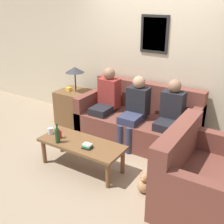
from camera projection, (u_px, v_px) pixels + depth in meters
ground_plane at (122, 152)px, 4.41m from camera, size 16.00×16.00×0.00m
wall_back at (154, 58)px, 4.72m from camera, size 9.00×0.08×2.60m
couch_main at (139, 122)px, 4.72m from camera, size 1.96×0.93×0.92m
couch_side at (201, 181)px, 3.22m from camera, size 0.93×1.22×0.92m
coffee_table at (82, 146)px, 3.89m from camera, size 1.22×0.50×0.40m
side_table_with_lamp at (74, 105)px, 5.28m from camera, size 0.54×0.54×1.11m
wine_bottle at (57, 135)px, 3.83m from camera, size 0.07×0.07×0.29m
drinking_glass at (50, 131)px, 4.09m from camera, size 0.08×0.08×0.09m
book_stack at (87, 146)px, 3.72m from camera, size 0.13×0.12×0.06m
soda_can at (59, 134)px, 3.96m from camera, size 0.07×0.07×0.12m
person_left at (106, 100)px, 4.76m from camera, size 0.34×0.60×1.17m
person_middle at (135, 109)px, 4.44m from camera, size 0.34×0.59×1.13m
person_right at (170, 115)px, 4.21m from camera, size 0.34×0.57×1.14m
teddy_bear at (144, 184)px, 3.48m from camera, size 0.17×0.17×0.27m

